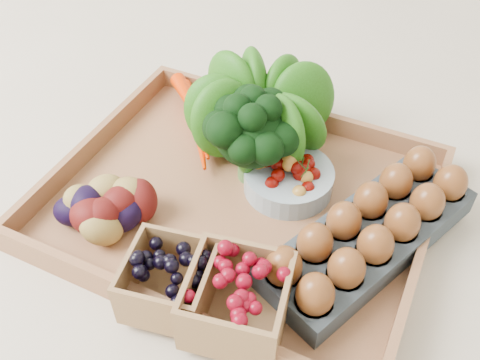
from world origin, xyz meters
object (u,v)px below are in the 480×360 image
at_px(broccoli, 252,150).
at_px(cherry_bowl, 288,179).
at_px(tray, 240,204).
at_px(egg_carton, 369,238).

distance_m(broccoli, cherry_bowl, 0.07).
xyz_separation_m(tray, egg_carton, (0.20, -0.00, 0.03)).
bearing_deg(cherry_bowl, broccoli, -179.05).
distance_m(broccoli, egg_carton, 0.22).
relative_size(broccoli, egg_carton, 0.43).
relative_size(tray, broccoli, 3.81).
relative_size(broccoli, cherry_bowl, 1.04).
bearing_deg(broccoli, egg_carton, -16.32).
height_order(tray, broccoli, broccoli).
distance_m(cherry_bowl, egg_carton, 0.16).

